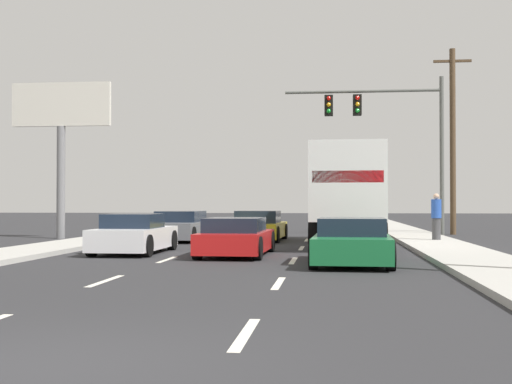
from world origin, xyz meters
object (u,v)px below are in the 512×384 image
roadside_billboard (61,126)px  car_gray (181,227)px  box_truck (347,190)px  pedestrian_mid_block (436,217)px  car_green (352,242)px  utility_pole_mid (453,139)px  car_white (134,235)px  car_red (236,238)px  car_yellow (259,227)px  traffic_signal_mast (378,119)px

roadside_billboard → car_gray: bearing=-10.9°
car_gray → box_truck: 7.08m
pedestrian_mid_block → car_green: bearing=-110.8°
pedestrian_mid_block → roadside_billboard: bearing=173.7°
utility_pole_mid → roadside_billboard: utility_pole_mid is taller
car_gray → pedestrian_mid_block: bearing=-3.8°
car_white → utility_pole_mid: size_ratio=0.45×
roadside_billboard → pedestrian_mid_block: roadside_billboard is taller
car_gray → utility_pole_mid: bearing=29.2°
car_red → pedestrian_mid_block: 9.52m
car_red → roadside_billboard: bearing=136.1°
car_yellow → car_green: (3.42, -10.08, -0.01)m
car_green → utility_pole_mid: 17.72m
car_gray → car_white: (0.09, -6.80, -0.02)m
car_gray → car_white: 6.80m
car_yellow → box_truck: bearing=-33.5°
box_truck → car_white: bearing=-143.8°
car_yellow → car_red: bearing=-88.7°
car_red → roadside_billboard: 12.96m
car_white → car_green: car_white is taller
traffic_signal_mast → roadside_billboard: size_ratio=1.11×
traffic_signal_mast → roadside_billboard: traffic_signal_mast is taller
utility_pole_mid → roadside_billboard: size_ratio=1.34×
roadside_billboard → utility_pole_mid: bearing=17.8°
traffic_signal_mast → roadside_billboard: bearing=-162.7°
traffic_signal_mast → pedestrian_mid_block: (1.76, -6.01, -4.45)m
car_green → pedestrian_mid_block: 9.73m
roadside_billboard → pedestrian_mid_block: (15.49, -1.72, -3.83)m
car_green → pedestrian_mid_block: pedestrian_mid_block is taller
car_white → utility_pole_mid: bearing=48.7°
car_red → box_truck: (3.33, 5.43, 1.48)m
car_green → roadside_billboard: 16.75m
box_truck → traffic_signal_mast: 8.27m
car_gray → roadside_billboard: bearing=169.1°
car_green → traffic_signal_mast: (1.68, 15.10, 4.92)m
box_truck → utility_pole_mid: utility_pole_mid is taller
car_green → traffic_signal_mast: traffic_signal_mast is taller
car_green → roadside_billboard: bearing=138.1°
car_gray → car_green: 11.76m
car_gray → utility_pole_mid: utility_pole_mid is taller
car_white → pedestrian_mid_block: size_ratio=2.31×
car_red → pedestrian_mid_block: pedestrian_mid_block is taller
car_yellow → box_truck: size_ratio=0.45×
car_white → car_gray: bearing=90.7°
car_white → utility_pole_mid: (11.82, 13.44, 4.09)m
car_green → utility_pole_mid: (5.34, 16.40, 4.10)m
roadside_billboard → car_yellow: bearing=-4.8°
car_white → car_green: (6.47, -2.95, -0.01)m
utility_pole_mid → car_green: bearing=-108.0°
box_truck → pedestrian_mid_block: (3.36, 1.33, -0.99)m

